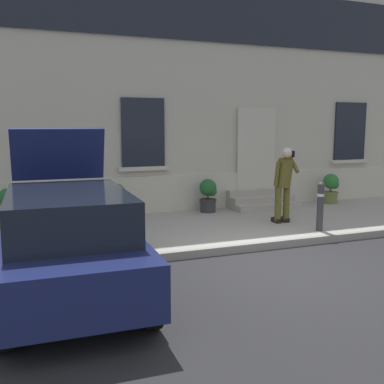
{
  "coord_description": "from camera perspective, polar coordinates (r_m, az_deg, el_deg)",
  "views": [
    {
      "loc": [
        -3.98,
        -6.44,
        2.37
      ],
      "look_at": [
        -0.85,
        1.6,
        1.1
      ],
      "focal_mm": 42.26,
      "sensor_mm": 36.0,
      "label": 1
    }
  ],
  "objects": [
    {
      "name": "building_facade",
      "position": [
        12.46,
        -2.57,
        14.63
      ],
      "size": [
        24.0,
        1.52,
        7.5
      ],
      "color": "#B2AD9E",
      "rests_on": "ground"
    },
    {
      "name": "sidewalk",
      "position": [
        10.32,
        1.99,
        -4.48
      ],
      "size": [
        24.0,
        3.6,
        0.15
      ],
      "primitive_type": "cube",
      "color": "#99968E",
      "rests_on": "ground"
    },
    {
      "name": "curb_edge",
      "position": [
        8.69,
        6.87,
        -7.0
      ],
      "size": [
        24.0,
        0.12,
        0.15
      ],
      "primitive_type": "cube",
      "color": "gray",
      "rests_on": "ground"
    },
    {
      "name": "person_on_phone",
      "position": [
        10.46,
        11.54,
        1.5
      ],
      "size": [
        0.51,
        0.51,
        1.74
      ],
      "rotation": [
        0.0,
        0.0,
        0.15
      ],
      "color": "#514C1E",
      "rests_on": "sidewalk"
    },
    {
      "name": "entrance_stoop",
      "position": [
        12.49,
        8.7,
        -1.09
      ],
      "size": [
        1.83,
        0.96,
        0.48
      ],
      "color": "#9E998E",
      "rests_on": "sidewalk"
    },
    {
      "name": "planter_cream",
      "position": [
        10.89,
        -9.43,
        -1.06
      ],
      "size": [
        0.44,
        0.44,
        0.86
      ],
      "color": "beige",
      "rests_on": "sidewalk"
    },
    {
      "name": "ground_plane",
      "position": [
        7.93,
        10.1,
        -9.15
      ],
      "size": [
        80.0,
        80.0,
        0.0
      ],
      "primitive_type": "plane",
      "color": "#232326"
    },
    {
      "name": "planter_charcoal",
      "position": [
        11.66,
        2.08,
        -0.33
      ],
      "size": [
        0.44,
        0.44,
        0.86
      ],
      "color": "#2D2D30",
      "rests_on": "sidewalk"
    },
    {
      "name": "bollard_far_left",
      "position": [
        8.15,
        -8.48,
        -3.45
      ],
      "size": [
        0.15,
        0.15,
        1.04
      ],
      "color": "#333338",
      "rests_on": "sidewalk"
    },
    {
      "name": "planter_terracotta",
      "position": [
        10.75,
        -22.09,
        -1.69
      ],
      "size": [
        0.44,
        0.44,
        0.86
      ],
      "color": "#B25B38",
      "rests_on": "sidewalk"
    },
    {
      "name": "bollard_near_person",
      "position": [
        9.94,
        15.89,
        -1.54
      ],
      "size": [
        0.15,
        0.15,
        1.04
      ],
      "color": "#333338",
      "rests_on": "sidewalk"
    },
    {
      "name": "planter_olive",
      "position": [
        13.55,
        17.14,
        0.53
      ],
      "size": [
        0.44,
        0.44,
        0.86
      ],
      "color": "#606B38",
      "rests_on": "sidewalk"
    },
    {
      "name": "hatchback_car_navy",
      "position": [
        6.51,
        -15.31,
        -5.89
      ],
      "size": [
        1.89,
        4.11,
        2.34
      ],
      "color": "#161E4C",
      "rests_on": "ground"
    }
  ]
}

